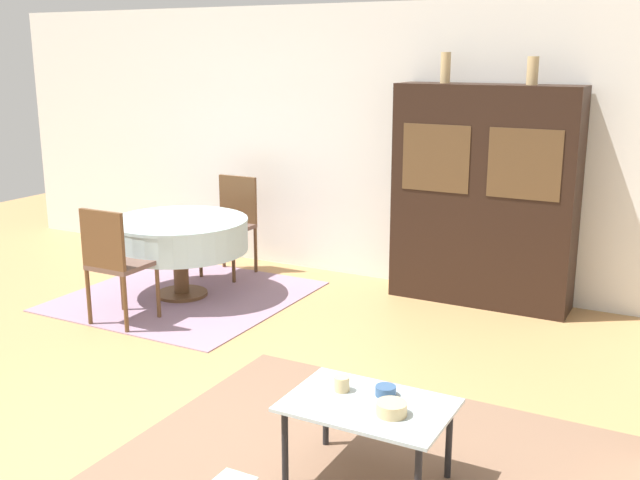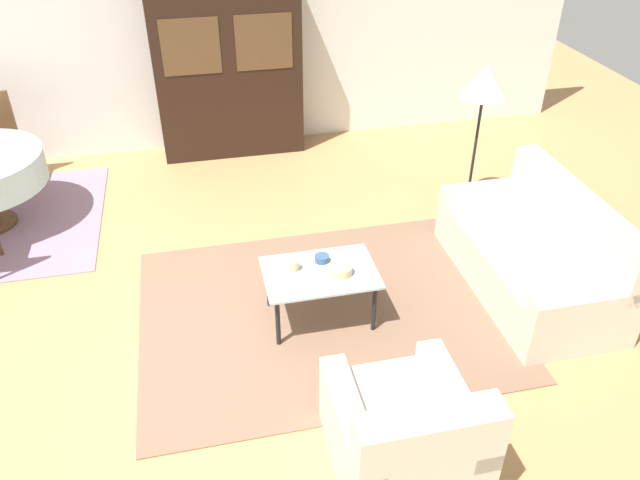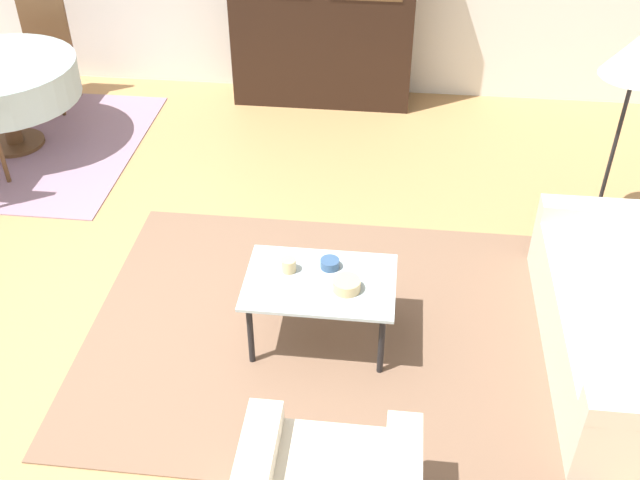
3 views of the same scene
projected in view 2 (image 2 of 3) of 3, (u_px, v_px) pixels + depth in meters
The scene contains 11 objects.
ground_plane at pixel (174, 353), 4.67m from camera, with size 14.00×14.00×0.00m, color tan.
wall_back at pixel (149, 35), 6.85m from camera, with size 10.00×0.06×2.70m.
area_rug at pixel (322, 311), 5.05m from camera, with size 2.89×2.26×0.01m.
couch at pixel (535, 256), 5.19m from camera, with size 0.90×1.80×0.86m.
armchair at pixel (405, 437), 3.66m from camera, with size 0.80×0.92×0.83m.
coffee_table at pixel (320, 277), 4.77m from camera, with size 0.86×0.58×0.45m.
display_cabinet at pixel (228, 70), 6.98m from camera, with size 1.62×0.44×1.97m.
floor_lamp at pixel (484, 86), 5.70m from camera, with size 0.44×0.44×1.49m.
cup at pixel (294, 265), 4.74m from camera, with size 0.09×0.09×0.08m.
bowl at pixel (342, 270), 4.70m from camera, with size 0.16×0.16×0.07m.
bowl_small at pixel (322, 258), 4.84m from camera, with size 0.11×0.11×0.05m.
Camera 2 is at (0.33, -3.55, 3.31)m, focal length 35.00 mm.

